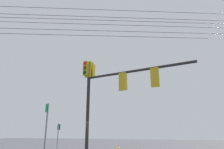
# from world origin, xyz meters

# --- Properties ---
(signal_mast_assembly) EXTENTS (6.35, 2.46, 6.23)m
(signal_mast_assembly) POSITION_xyz_m (-1.81, 1.06, 4.47)
(signal_mast_assembly) COLOR black
(signal_mast_assembly) RESTS_ON ground
(route_sign_primary) EXTENTS (0.26, 0.13, 2.44)m
(route_sign_primary) POSITION_xyz_m (2.40, -1.31, 1.45)
(route_sign_primary) COLOR slate
(route_sign_primary) RESTS_ON ground
(route_sign_secondary) EXTENTS (0.14, 0.36, 3.09)m
(route_sign_secondary) POSITION_xyz_m (-0.06, 4.51, 1.84)
(route_sign_secondary) COLOR slate
(route_sign_secondary) RESTS_ON ground
(overhead_wire_span) EXTENTS (33.45, 9.93, 2.47)m
(overhead_wire_span) POSITION_xyz_m (1.07, 1.08, 9.11)
(overhead_wire_span) COLOR black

